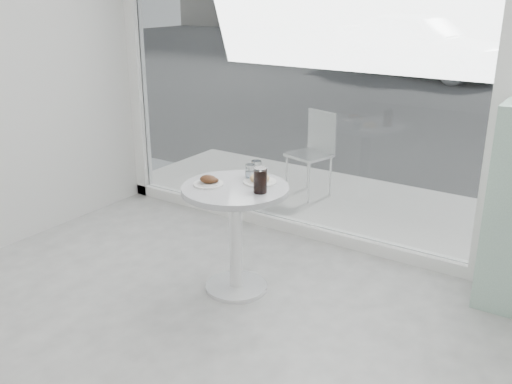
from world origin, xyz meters
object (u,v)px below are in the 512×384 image
Objects in this scene: cola_glass at (260,181)px; main_table at (236,217)px; plate_fritter at (209,181)px; patio_chair at (314,148)px; car_white at (420,43)px; water_tumbler_b at (256,170)px; plate_donut at (260,180)px; water_tumbler_a at (250,173)px.

main_table is at bearing 177.73° from cola_glass.
patio_chair is at bearing 97.47° from plate_fritter.
water_tumbler_b is (2.39, -10.67, 0.06)m from car_white.
plate_donut is at bearing 41.26° from plate_fritter.
patio_chair and water_tumbler_b have the same top height.
car_white is at bearing 101.45° from plate_fritter.
cola_glass is at bearing -56.71° from patio_chair.
water_tumbler_a is at bearing 137.91° from cola_glass.
water_tumbler_a is (-0.09, 0.02, 0.03)m from plate_donut.
water_tumbler_a is at bearing -150.61° from car_white.
car_white is at bearing 103.00° from plate_donut.
patio_chair is 1.76m from water_tumbler_b.
plate_donut is at bearing -46.02° from water_tumbler_b.
plate_donut is 1.36× the size of cola_glass.
water_tumbler_b is at bearing 133.98° from plate_donut.
plate_donut reaches higher than main_table.
plate_fritter is at bearing -67.28° from patio_chair.
water_tumbler_b reaches higher than plate_donut.
car_white is 11.00m from water_tumbler_a.
plate_fritter is 0.30m from water_tumbler_a.
patio_chair is at bearing 102.43° from main_table.
plate_donut is at bearing -150.17° from car_white.
cola_glass is (0.37, 0.07, 0.05)m from plate_fritter.
patio_chair is 2.06m from cola_glass.
water_tumbler_a is (0.01, 0.17, 0.27)m from main_table.
plate_fritter is 1.22× the size of cola_glass.
main_table is 3.39× the size of plate_donut.
cola_glass is (0.21, -0.01, 0.30)m from main_table.
cola_glass is at bearing 10.08° from plate_fritter.
water_tumbler_a reaches higher than plate_fritter.
water_tumbler_a is 0.27m from cola_glass.
cola_glass is (2.59, -10.92, 0.09)m from car_white.
water_tumbler_a is at bearing 88.30° from main_table.
water_tumbler_b is (0.17, 0.32, 0.03)m from plate_fritter.
plate_fritter is at bearing -169.92° from cola_glass.
water_tumbler_b is at bearing 62.80° from plate_fritter.
patio_chair is (-0.43, 1.93, -0.03)m from main_table.
plate_donut is 0.10m from water_tumbler_a.
car_white is 11.23m from cola_glass.
water_tumbler_b is at bearing 128.21° from cola_glass.
patio_chair is 7.27× the size of water_tumbler_b.
patio_chair is 2.04m from plate_fritter.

